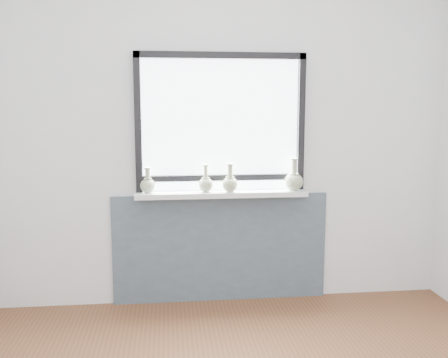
{
  "coord_description": "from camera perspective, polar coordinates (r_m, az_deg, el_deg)",
  "views": [
    {
      "loc": [
        -0.41,
        -2.04,
        1.56
      ],
      "look_at": [
        0.0,
        1.55,
        1.02
      ],
      "focal_mm": 40.0,
      "sensor_mm": 36.0,
      "label": 1
    }
  ],
  "objects": [
    {
      "name": "vase_a",
      "position": [
        3.81,
        -8.69,
        -0.6
      ],
      "size": [
        0.12,
        0.12,
        0.19
      ],
      "rotation": [
        0.0,
        0.0,
        0.07
      ],
      "color": "#ACBD92",
      "rests_on": "windowsill"
    },
    {
      "name": "vase_d",
      "position": [
        3.9,
        7.96,
        -0.16
      ],
      "size": [
        0.15,
        0.15,
        0.25
      ],
      "rotation": [
        0.0,
        0.0,
        0.21
      ],
      "color": "#ACBD92",
      "rests_on": "windowsill"
    },
    {
      "name": "window",
      "position": [
        3.84,
        -0.38,
        6.72
      ],
      "size": [
        1.3,
        0.06,
        1.05
      ],
      "color": "black",
      "rests_on": "windowsill"
    },
    {
      "name": "apron_panel",
      "position": [
        4.01,
        -0.38,
        -7.89
      ],
      "size": [
        1.7,
        0.03,
        0.86
      ],
      "primitive_type": "cube",
      "color": "#485A64",
      "rests_on": "ground"
    },
    {
      "name": "vase_c",
      "position": [
        3.8,
        0.69,
        -0.43
      ],
      "size": [
        0.12,
        0.12,
        0.22
      ],
      "rotation": [
        0.0,
        0.0,
        -0.19
      ],
      "color": "#ACBD92",
      "rests_on": "windowsill"
    },
    {
      "name": "vase_b",
      "position": [
        3.8,
        -2.11,
        -0.52
      ],
      "size": [
        0.12,
        0.12,
        0.21
      ],
      "rotation": [
        0.0,
        0.0,
        -0.44
      ],
      "color": "#ACBD92",
      "rests_on": "windowsill"
    },
    {
      "name": "back_wall",
      "position": [
        3.88,
        -0.44,
        4.65
      ],
      "size": [
        3.6,
        0.02,
        2.6
      ],
      "primitive_type": "cube",
      "color": "silver",
      "rests_on": "ground"
    },
    {
      "name": "windowsill",
      "position": [
        3.84,
        -0.27,
        -1.72
      ],
      "size": [
        1.32,
        0.18,
        0.04
      ],
      "primitive_type": "cube",
      "color": "silver",
      "rests_on": "apron_panel"
    }
  ]
}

